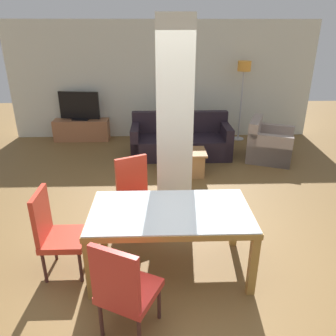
# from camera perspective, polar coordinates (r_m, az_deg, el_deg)

# --- Properties ---
(ground_plane) EXTENTS (18.00, 18.00, 0.00)m
(ground_plane) POSITION_cam_1_polar(r_m,az_deg,el_deg) (3.92, 0.39, -16.90)
(ground_plane) COLOR brown
(back_wall) EXTENTS (7.20, 0.09, 2.70)m
(back_wall) POSITION_cam_1_polar(r_m,az_deg,el_deg) (8.05, -1.03, 14.90)
(back_wall) COLOR silver
(back_wall) RESTS_ON ground_plane
(divider_pillar) EXTENTS (0.50, 0.36, 2.70)m
(divider_pillar) POSITION_cam_1_polar(r_m,az_deg,el_deg) (4.56, 1.10, 8.29)
(divider_pillar) COLOR silver
(divider_pillar) RESTS_ON ground_plane
(dining_table) EXTENTS (1.72, 0.93, 0.76)m
(dining_table) POSITION_cam_1_polar(r_m,az_deg,el_deg) (3.56, 0.42, -9.41)
(dining_table) COLOR olive
(dining_table) RESTS_ON ground_plane
(dining_chair_near_left) EXTENTS (0.62, 0.62, 0.99)m
(dining_chair_near_left) POSITION_cam_1_polar(r_m,az_deg,el_deg) (2.94, -7.67, -19.98)
(dining_chair_near_left) COLOR red
(dining_chair_near_left) RESTS_ON ground_plane
(dining_chair_far_left) EXTENTS (0.62, 0.62, 0.99)m
(dining_chair_far_left) POSITION_cam_1_polar(r_m,az_deg,el_deg) (4.34, -5.65, -4.29)
(dining_chair_far_left) COLOR red
(dining_chair_far_left) RESTS_ON ground_plane
(dining_chair_head_left) EXTENTS (0.46, 0.46, 0.99)m
(dining_chair_head_left) POSITION_cam_1_polar(r_m,az_deg,el_deg) (3.77, -19.04, -10.28)
(dining_chair_head_left) COLOR red
(dining_chair_head_left) RESTS_ON ground_plane
(sofa) EXTENTS (2.05, 0.89, 0.87)m
(sofa) POSITION_cam_1_polar(r_m,az_deg,el_deg) (6.96, 2.19, 4.60)
(sofa) COLOR black
(sofa) RESTS_ON ground_plane
(armchair) EXTENTS (1.14, 1.18, 0.82)m
(armchair) POSITION_cam_1_polar(r_m,az_deg,el_deg) (7.07, 17.03, 3.78)
(armchair) COLOR gray
(armchair) RESTS_ON ground_plane
(coffee_table) EXTENTS (0.78, 0.55, 0.45)m
(coffee_table) POSITION_cam_1_polar(r_m,az_deg,el_deg) (6.06, 2.84, 1.00)
(coffee_table) COLOR #9D6A3D
(coffee_table) RESTS_ON ground_plane
(bottle) EXTENTS (0.07, 0.07, 0.29)m
(bottle) POSITION_cam_1_polar(r_m,az_deg,el_deg) (5.97, 3.14, 4.05)
(bottle) COLOR #B2B7BC
(bottle) RESTS_ON coffee_table
(tv_stand) EXTENTS (1.30, 0.40, 0.50)m
(tv_stand) POSITION_cam_1_polar(r_m,az_deg,el_deg) (8.22, -14.77, 6.44)
(tv_stand) COLOR #A26541
(tv_stand) RESTS_ON ground_plane
(tv_screen) EXTENTS (0.95, 0.25, 0.67)m
(tv_screen) POSITION_cam_1_polar(r_m,az_deg,el_deg) (8.08, -15.19, 10.33)
(tv_screen) COLOR black
(tv_screen) RESTS_ON tv_stand
(floor_lamp) EXTENTS (0.30, 0.30, 1.83)m
(floor_lamp) POSITION_cam_1_polar(r_m,az_deg,el_deg) (7.93, 13.03, 15.56)
(floor_lamp) COLOR #B7B7BC
(floor_lamp) RESTS_ON ground_plane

